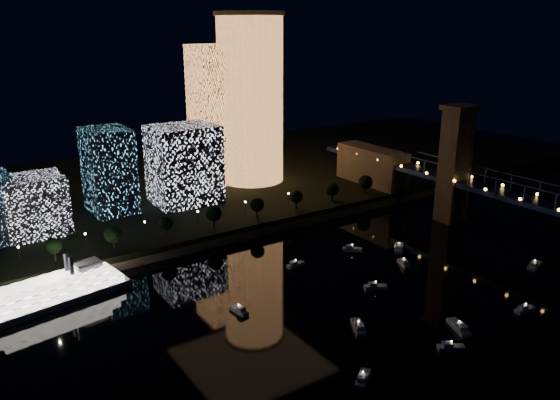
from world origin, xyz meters
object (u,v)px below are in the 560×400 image
(tower_rectangular, at_px, (215,115))
(riverboat, at_px, (46,295))
(tower_cylindrical, at_px, (251,99))
(truss_bridge, at_px, (556,214))

(tower_rectangular, xyz_separation_m, riverboat, (-99.84, -79.81, -34.95))
(riverboat, bearing_deg, tower_cylindrical, 32.04)
(tower_cylindrical, xyz_separation_m, tower_rectangular, (-16.01, 7.32, -7.58))
(tower_rectangular, height_order, truss_bridge, tower_rectangular)
(truss_bridge, distance_m, riverboat, 174.84)
(tower_rectangular, distance_m, riverboat, 132.51)
(truss_bridge, bearing_deg, tower_rectangular, 113.78)
(tower_cylindrical, bearing_deg, riverboat, -147.96)
(tower_cylindrical, bearing_deg, tower_rectangular, 155.43)
(tower_cylindrical, relative_size, riverboat, 1.64)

